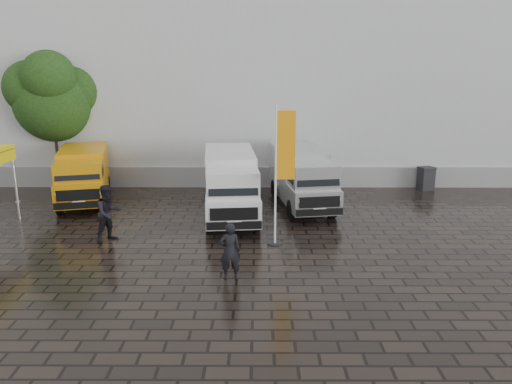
% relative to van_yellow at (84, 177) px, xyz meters
% --- Properties ---
extents(ground, '(120.00, 120.00, 0.00)m').
position_rel_van_yellow_xyz_m(ground, '(7.90, -5.14, -1.15)').
color(ground, black).
rests_on(ground, ground).
extents(exhibition_hall, '(44.00, 16.00, 12.00)m').
position_rel_van_yellow_xyz_m(exhibition_hall, '(9.90, 10.86, 4.85)').
color(exhibition_hall, silver).
rests_on(exhibition_hall, ground).
extents(hall_plinth, '(44.00, 0.15, 1.00)m').
position_rel_van_yellow_xyz_m(hall_plinth, '(9.90, 2.81, -0.65)').
color(hall_plinth, gray).
rests_on(hall_plinth, ground).
extents(van_yellow, '(3.04, 5.28, 2.29)m').
position_rel_van_yellow_xyz_m(van_yellow, '(0.00, 0.00, 0.00)').
color(van_yellow, orange).
rests_on(van_yellow, ground).
extents(van_white, '(2.44, 5.92, 2.50)m').
position_rel_van_yellow_xyz_m(van_white, '(6.48, -2.03, 0.10)').
color(van_white, white).
rests_on(van_white, ground).
extents(van_silver, '(2.70, 5.74, 2.39)m').
position_rel_van_yellow_xyz_m(van_silver, '(9.40, -0.52, 0.05)').
color(van_silver, '#BCBEC1').
rests_on(van_silver, ground).
extents(flagpole, '(0.88, 0.50, 4.66)m').
position_rel_van_yellow_xyz_m(flagpole, '(8.32, -5.14, 1.44)').
color(flagpole, black).
rests_on(flagpole, ground).
extents(tree, '(3.77, 3.89, 6.76)m').
position_rel_van_yellow_xyz_m(tree, '(-2.31, 3.24, 3.19)').
color(tree, black).
rests_on(tree, ground).
extents(wheelie_bin, '(0.80, 0.80, 1.12)m').
position_rel_van_yellow_xyz_m(wheelie_bin, '(15.63, 2.32, -0.59)').
color(wheelie_bin, black).
rests_on(wheelie_bin, ground).
extents(person_front, '(0.65, 0.47, 1.66)m').
position_rel_van_yellow_xyz_m(person_front, '(6.78, -7.95, -0.32)').
color(person_front, black).
rests_on(person_front, ground).
extents(person_tent, '(1.19, 1.20, 1.96)m').
position_rel_van_yellow_xyz_m(person_tent, '(2.47, -4.82, -0.17)').
color(person_tent, black).
rests_on(person_tent, ground).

